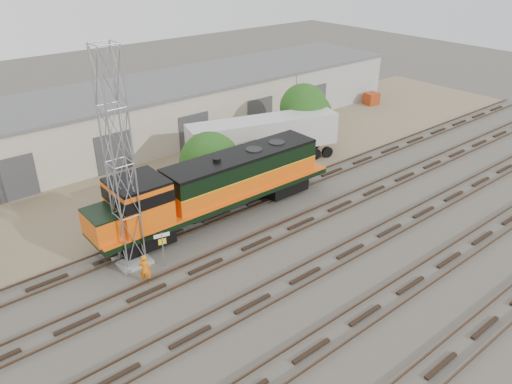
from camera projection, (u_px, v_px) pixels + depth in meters
ground at (316, 233)px, 33.74m from camera, size 140.00×140.00×0.00m
dirt_strip at (195, 164)px, 44.06m from camera, size 80.00×16.00×0.02m
tracks at (350, 251)px, 31.64m from camera, size 80.00×20.40×0.28m
warehouse at (148, 113)px, 48.37m from camera, size 58.40×10.40×5.30m
locomotive at (214, 186)px, 34.38m from camera, size 18.53×3.25×4.45m
signal_tower at (120, 167)px, 27.82m from camera, size 1.94×1.94×13.16m
sign_post at (162, 243)px, 29.60m from camera, size 0.95×0.24×2.36m
worker at (145, 269)px, 28.50m from camera, size 0.82×0.78×1.89m
semi_trailer at (267, 135)px, 43.23m from camera, size 13.52×6.30×4.09m
dumpster_blue at (292, 113)px, 54.40m from camera, size 1.92×1.85×1.50m
dumpster_red at (371, 99)px, 59.52m from camera, size 1.70×1.62×1.40m
tree_mid at (214, 164)px, 39.18m from camera, size 5.06×4.82×4.82m
tree_east at (306, 109)px, 46.42m from camera, size 4.65×4.43×5.98m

